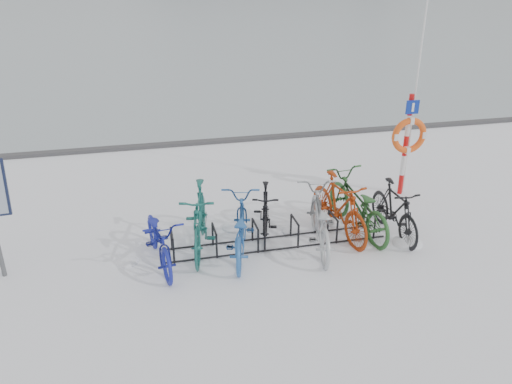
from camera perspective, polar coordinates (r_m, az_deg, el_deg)
ground at (r=8.95m, az=2.17°, el=-5.95°), size 900.00×900.00×0.00m
quay_edge at (r=14.23m, az=-4.15°, el=5.85°), size 400.00×0.25×0.10m
bike_rack at (r=8.86m, az=2.19°, el=-4.94°), size 4.00×0.48×0.46m
lifebuoy_station at (r=10.86m, az=17.05°, el=6.19°), size 0.77×0.22×3.98m
bike_0 at (r=8.35m, az=-11.01°, el=-5.05°), size 0.88×1.89×0.95m
bike_1 at (r=8.60m, az=-6.46°, el=-2.93°), size 0.95×2.05×1.19m
bike_2 at (r=8.47m, az=-1.89°, el=-3.91°), size 1.11×2.04×1.01m
bike_3 at (r=9.05m, az=1.07°, el=-2.14°), size 0.85×1.67×0.97m
bike_4 at (r=8.73m, az=7.28°, el=-3.01°), size 1.11×2.12×1.06m
bike_5 at (r=9.16m, az=9.47°, el=-1.48°), size 0.83×1.98×1.15m
bike_6 at (r=9.39m, az=11.51°, el=-1.20°), size 0.97×2.16×1.09m
bike_7 at (r=9.40m, az=15.56°, el=-1.82°), size 0.52×1.71×1.02m
snow_drifts at (r=9.25m, az=6.06°, el=-5.04°), size 5.32×1.79×0.18m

